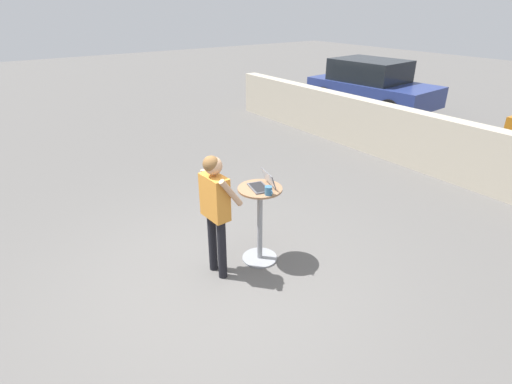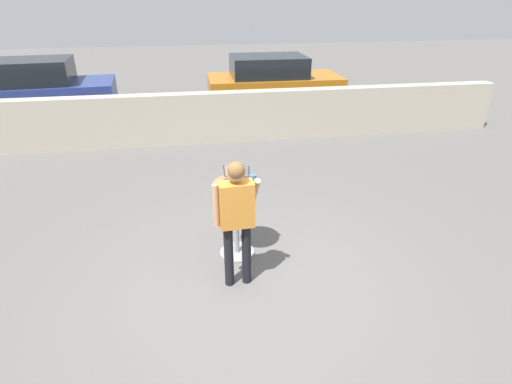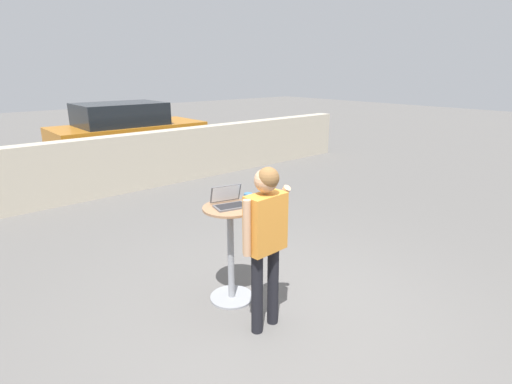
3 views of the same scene
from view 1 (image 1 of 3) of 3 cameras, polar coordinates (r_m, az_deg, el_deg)
ground_plane at (r=5.18m, az=-5.26°, el=-12.41°), size 50.00×50.00×0.00m
pavement_kerb at (r=8.57m, az=27.17°, el=5.03°), size 14.04×0.35×1.16m
cafe_table at (r=5.21m, az=0.55°, el=-4.05°), size 0.57×0.57×1.07m
laptop at (r=4.99m, az=0.93°, el=1.11°), size 0.39×0.34×0.21m
coffee_mug at (r=4.80m, az=1.79°, el=0.19°), size 0.13×0.09×0.11m
standing_person at (r=4.77m, az=-5.88°, el=-1.52°), size 0.53×0.37×1.61m
parked_car_further_down at (r=13.51m, az=16.16°, el=14.44°), size 4.05×2.25×1.57m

